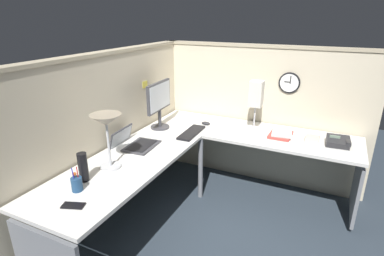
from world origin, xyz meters
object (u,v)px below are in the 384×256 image
object	(u,v)px
thermos_flask	(83,167)
office_phone	(339,142)
tissue_box	(313,137)
desk_lamp_paper	(256,95)
cell_phone	(73,206)
book_stack	(281,134)
monitor	(159,102)
keyboard	(191,133)
laptop	(133,143)
computer_mouse	(206,123)
wall_clock	(289,83)
pen_cup	(77,184)
desk_lamp_dome	(106,125)

from	to	relation	value
thermos_flask	office_phone	world-z (taller)	thermos_flask
tissue_box	desk_lamp_paper	bearing A→B (deg)	86.12
office_phone	cell_phone	bearing A→B (deg)	139.90
office_phone	desk_lamp_paper	distance (m)	0.89
book_stack	desk_lamp_paper	size ratio (longest dim) A/B	0.56
monitor	keyboard	xyz separation A→B (m)	(-0.01, -0.38, -0.28)
laptop	office_phone	world-z (taller)	laptop
computer_mouse	wall_clock	world-z (taller)	wall_clock
monitor	wall_clock	xyz separation A→B (m)	(0.66, -1.20, 0.18)
monitor	pen_cup	distance (m)	1.36
monitor	pen_cup	size ratio (longest dim) A/B	2.78
pen_cup	office_phone	xyz separation A→B (m)	(1.63, -1.62, -0.02)
monitor	desk_lamp_dome	distance (m)	0.96
monitor	desk_lamp_paper	size ratio (longest dim) A/B	0.94
monitor	wall_clock	bearing A→B (deg)	-61.10
laptop	desk_lamp_paper	size ratio (longest dim) A/B	0.77
cell_phone	wall_clock	distance (m)	2.39
cell_phone	keyboard	bearing A→B (deg)	-25.35
desk_lamp_dome	pen_cup	bearing A→B (deg)	-177.02
computer_mouse	office_phone	bearing A→B (deg)	-90.05
computer_mouse	pen_cup	world-z (taller)	pen_cup
monitor	thermos_flask	bearing A→B (deg)	-176.40
desk_lamp_paper	wall_clock	world-z (taller)	wall_clock
thermos_flask	tissue_box	world-z (taller)	thermos_flask
cell_phone	thermos_flask	size ratio (longest dim) A/B	0.65
pen_cup	desk_lamp_dome	bearing A→B (deg)	2.98
keyboard	wall_clock	world-z (taller)	wall_clock
wall_clock	laptop	bearing A→B (deg)	134.69
thermos_flask	tissue_box	size ratio (longest dim) A/B	1.83
laptop	office_phone	size ratio (longest dim) A/B	1.87
keyboard	tissue_box	distance (m)	1.18
office_phone	thermos_flask	bearing A→B (deg)	132.01
laptop	book_stack	bearing A→B (deg)	-55.02
keyboard	office_phone	bearing A→B (deg)	-79.22
keyboard	office_phone	world-z (taller)	office_phone
book_stack	wall_clock	bearing A→B (deg)	3.44
book_stack	wall_clock	world-z (taller)	wall_clock
laptop	computer_mouse	distance (m)	0.91
monitor	thermos_flask	xyz separation A→B (m)	(-1.20, -0.08, -0.18)
keyboard	cell_phone	xyz separation A→B (m)	(-1.47, 0.13, -0.01)
office_phone	wall_clock	bearing A→B (deg)	56.87
thermos_flask	computer_mouse	bearing A→B (deg)	-12.35
computer_mouse	wall_clock	distance (m)	0.98
office_phone	wall_clock	world-z (taller)	wall_clock
thermos_flask	book_stack	bearing A→B (deg)	-36.75
keyboard	desk_lamp_dome	bearing A→B (deg)	162.13
cell_phone	thermos_flask	distance (m)	0.34
desk_lamp_paper	wall_clock	xyz separation A→B (m)	(0.31, -0.27, 0.09)
thermos_flask	cell_phone	bearing A→B (deg)	-148.81
wall_clock	computer_mouse	bearing A→B (deg)	114.14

